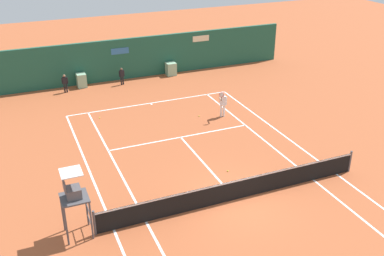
% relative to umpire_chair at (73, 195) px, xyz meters
% --- Properties ---
extents(ground_plane, '(80.00, 80.00, 0.01)m').
position_rel_umpire_chair_xyz_m(ground_plane, '(6.59, 0.33, -1.79)').
color(ground_plane, '#A8512D').
extents(tennis_net, '(12.10, 0.10, 1.07)m').
position_rel_umpire_chair_xyz_m(tennis_net, '(6.59, -0.25, -1.28)').
color(tennis_net, '#4C4C51').
rests_on(tennis_net, ground_plane).
extents(sponsor_back_wall, '(25.00, 1.02, 2.97)m').
position_rel_umpire_chair_xyz_m(sponsor_back_wall, '(6.59, 16.73, -0.35)').
color(sponsor_back_wall, '#1E5642').
rests_on(sponsor_back_wall, ground_plane).
extents(umpire_chair, '(1.00, 1.00, 2.76)m').
position_rel_umpire_chair_xyz_m(umpire_chair, '(0.00, 0.00, 0.00)').
color(umpire_chair, '#47474C').
rests_on(umpire_chair, ground_plane).
extents(player_on_baseline, '(0.72, 0.63, 1.76)m').
position_rel_umpire_chair_xyz_m(player_on_baseline, '(9.91, 7.76, -0.89)').
color(player_on_baseline, white).
rests_on(player_on_baseline, ground_plane).
extents(ball_kid_centre_post, '(0.41, 0.19, 1.25)m').
position_rel_umpire_chair_xyz_m(ball_kid_centre_post, '(5.83, 15.54, -1.07)').
color(ball_kid_centre_post, black).
rests_on(ball_kid_centre_post, ground_plane).
extents(ball_kid_left_post, '(0.42, 0.20, 1.27)m').
position_rel_umpire_chair_xyz_m(ball_kid_left_post, '(1.90, 15.54, -1.06)').
color(ball_kid_left_post, black).
rests_on(ball_kid_left_post, ground_plane).
extents(tennis_ball_near_service_line, '(0.07, 0.07, 0.07)m').
position_rel_umpire_chair_xyz_m(tennis_ball_near_service_line, '(7.31, 1.93, -1.76)').
color(tennis_ball_near_service_line, '#CCE033').
rests_on(tennis_ball_near_service_line, ground_plane).
extents(tennis_ball_mid_court, '(0.07, 0.07, 0.07)m').
position_rel_umpire_chair_xyz_m(tennis_ball_mid_court, '(3.06, 10.36, -1.76)').
color(tennis_ball_mid_court, '#CCE033').
rests_on(tennis_ball_mid_court, ground_plane).
extents(tennis_ball_by_sideline, '(0.07, 0.07, 0.07)m').
position_rel_umpire_chair_xyz_m(tennis_ball_by_sideline, '(8.62, 8.30, -1.76)').
color(tennis_ball_by_sideline, '#CCE033').
rests_on(tennis_ball_by_sideline, ground_plane).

